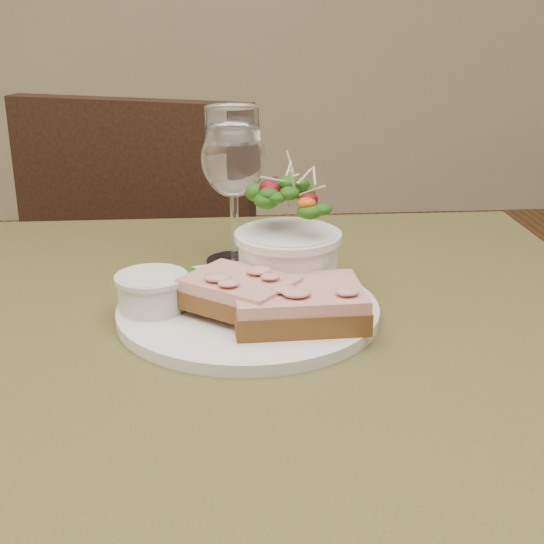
{
  "coord_description": "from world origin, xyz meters",
  "views": [
    {
      "loc": [
        -0.03,
        -0.67,
        1.06
      ],
      "look_at": [
        0.02,
        0.0,
        0.81
      ],
      "focal_mm": 50.0,
      "sensor_mm": 36.0,
      "label": 1
    }
  ],
  "objects": [
    {
      "name": "cafe_table",
      "position": [
        0.0,
        0.0,
        0.65
      ],
      "size": [
        0.8,
        0.8,
        0.75
      ],
      "color": "#433B1C",
      "rests_on": "ground"
    },
    {
      "name": "wine_glass",
      "position": [
        -0.01,
        0.2,
        0.87
      ],
      "size": [
        0.08,
        0.08,
        0.18
      ],
      "color": "white",
      "rests_on": "cafe_table"
    },
    {
      "name": "sandwich_back",
      "position": [
        -0.01,
        0.02,
        0.78
      ],
      "size": [
        0.13,
        0.12,
        0.03
      ],
      "rotation": [
        0.0,
        0.0,
        -0.67
      ],
      "color": "#472812",
      "rests_on": "dinner_plate"
    },
    {
      "name": "ramekin",
      "position": [
        -0.1,
        0.04,
        0.78
      ],
      "size": [
        0.07,
        0.07,
        0.04
      ],
      "color": "silver",
      "rests_on": "dinner_plate"
    },
    {
      "name": "garnish",
      "position": [
        -0.08,
        0.1,
        0.77
      ],
      "size": [
        0.05,
        0.04,
        0.02
      ],
      "color": "#0F390A",
      "rests_on": "dinner_plate"
    },
    {
      "name": "dinner_plate",
      "position": [
        -0.0,
        0.04,
        0.76
      ],
      "size": [
        0.27,
        0.27,
        0.01
      ],
      "primitive_type": "cylinder",
      "color": "white",
      "rests_on": "cafe_table"
    },
    {
      "name": "salad_bowl",
      "position": [
        0.04,
        0.09,
        0.82
      ],
      "size": [
        0.11,
        0.11,
        0.13
      ],
      "color": "white",
      "rests_on": "dinner_plate"
    },
    {
      "name": "sandwich_front",
      "position": [
        0.04,
        -0.0,
        0.78
      ],
      "size": [
        0.13,
        0.1,
        0.03
      ],
      "rotation": [
        0.0,
        0.0,
        0.04
      ],
      "color": "#472812",
      "rests_on": "dinner_plate"
    },
    {
      "name": "chair_far",
      "position": [
        -0.11,
        0.73,
        0.29
      ],
      "size": [
        0.54,
        0.54,
        0.9
      ],
      "rotation": [
        0.0,
        0.0,
        2.79
      ],
      "color": "black",
      "rests_on": "ground"
    }
  ]
}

